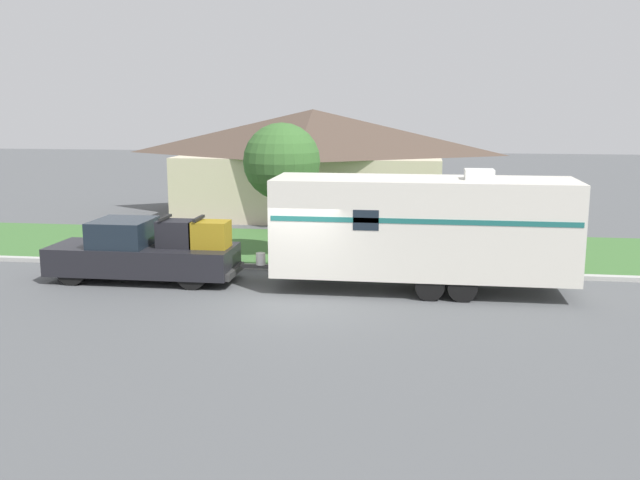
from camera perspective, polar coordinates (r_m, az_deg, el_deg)
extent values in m
plane|color=#515456|center=(19.48, -2.26, -5.00)|extent=(120.00, 120.00, 0.00)
cube|color=#ADADA8|center=(23.05, -0.61, -2.29)|extent=(80.00, 0.30, 0.14)
cube|color=#3D6B33|center=(26.59, 0.57, -0.63)|extent=(80.00, 7.00, 0.03)
cube|color=beige|center=(34.53, -0.56, 4.48)|extent=(12.07, 7.08, 2.92)
pyramid|color=#4C3D33|center=(34.34, -0.57, 8.66)|extent=(13.04, 7.64, 2.11)
cube|color=#4C3828|center=(31.15, -1.52, 3.01)|extent=(1.00, 0.06, 2.10)
cylinder|color=black|center=(22.44, -19.23, -2.26)|extent=(0.92, 0.28, 0.92)
cylinder|color=black|center=(23.88, -17.44, -1.38)|extent=(0.92, 0.28, 0.92)
cylinder|color=black|center=(21.03, -10.21, -2.68)|extent=(0.92, 0.28, 0.92)
cylinder|color=black|center=(22.56, -8.92, -1.71)|extent=(0.92, 0.28, 0.92)
cube|color=black|center=(22.81, -16.71, -1.37)|extent=(3.23, 2.01, 0.83)
cube|color=#19232D|center=(22.42, -15.48, 0.59)|extent=(1.68, 1.85, 0.78)
cube|color=black|center=(21.80, -10.00, -1.63)|extent=(2.37, 2.01, 0.83)
cube|color=#333333|center=(21.51, -6.82, -2.51)|extent=(0.12, 1.81, 0.20)
cube|color=black|center=(21.80, -11.38, 0.51)|extent=(1.09, 0.84, 0.80)
cube|color=black|center=(21.84, -12.29, 1.77)|extent=(0.10, 0.93, 0.08)
cube|color=olive|center=(21.48, -8.75, 0.45)|extent=(1.09, 0.84, 0.80)
cube|color=black|center=(21.50, -9.68, 1.73)|extent=(0.10, 0.93, 0.08)
cylinder|color=black|center=(19.77, 8.78, -3.69)|extent=(0.80, 0.22, 0.80)
cylinder|color=black|center=(21.87, 8.72, -2.26)|extent=(0.80, 0.22, 0.80)
cylinder|color=black|center=(19.80, 11.33, -3.75)|extent=(0.80, 0.22, 0.80)
cylinder|color=black|center=(21.91, 11.02, -2.32)|extent=(0.80, 0.22, 0.80)
cube|color=silver|center=(20.52, 8.20, 1.08)|extent=(8.48, 2.45, 2.74)
cube|color=#1E6660|center=(19.24, 8.23, 1.47)|extent=(8.31, 0.01, 0.14)
cube|color=#383838|center=(21.30, -4.90, -2.11)|extent=(1.10, 0.12, 0.10)
cylinder|color=silver|center=(21.24, -4.77, -1.51)|extent=(0.28, 0.28, 0.36)
cube|color=silver|center=(20.38, 12.63, 5.16)|extent=(0.80, 0.68, 0.28)
cube|color=#19232D|center=(19.30, 3.69, 1.59)|extent=(0.70, 0.01, 0.56)
cylinder|color=brown|center=(23.76, 19.40, -1.39)|extent=(0.09, 0.09, 1.06)
cube|color=black|center=(23.64, 19.50, 0.13)|extent=(0.48, 0.20, 0.22)
cylinder|color=brown|center=(24.75, -3.02, 1.25)|extent=(0.24, 0.24, 2.38)
sphere|color=#38662D|center=(24.47, -3.07, 6.29)|extent=(2.64, 2.64, 2.64)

